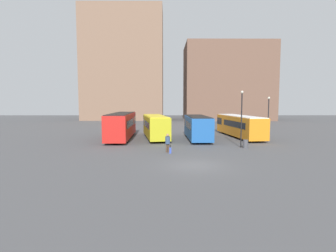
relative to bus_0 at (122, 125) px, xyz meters
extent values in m
plane|color=#4C4C4F|center=(7.94, -14.94, -1.82)|extent=(160.00, 160.00, 0.00)
cube|color=#7F604C|center=(-6.06, 39.64, 13.31)|extent=(21.79, 11.13, 30.25)
cube|color=brown|center=(22.74, 39.64, 8.49)|extent=(23.38, 14.53, 20.62)
cube|color=red|center=(0.00, -0.10, -0.06)|extent=(2.86, 11.94, 3.00)
cube|color=black|center=(-0.12, 4.76, 0.32)|extent=(2.66, 2.24, 1.14)
cube|color=black|center=(0.03, -1.17, 0.32)|extent=(2.78, 7.66, 0.90)
cube|color=black|center=(0.00, -0.10, 1.48)|extent=(2.65, 11.69, 0.08)
cylinder|color=black|center=(-0.09, 3.58, -1.34)|extent=(2.48, 1.01, 0.95)
cylinder|color=black|center=(0.10, -3.78, -1.34)|extent=(2.48, 1.01, 0.95)
cube|color=gold|center=(4.43, 0.04, -0.21)|extent=(4.01, 10.08, 2.65)
cube|color=black|center=(3.77, 4.01, 0.12)|extent=(2.75, 2.19, 1.01)
cube|color=black|center=(4.57, -0.83, 0.12)|extent=(3.47, 6.60, 0.79)
cube|color=yellow|center=(4.43, 0.04, 1.15)|extent=(3.79, 9.86, 0.08)
cylinder|color=black|center=(3.93, 3.04, -1.30)|extent=(2.49, 1.39, 1.02)
cylinder|color=black|center=(4.92, -2.96, -1.30)|extent=(2.49, 1.39, 1.02)
cube|color=#1E56A3|center=(9.81, -1.05, -0.22)|extent=(2.71, 9.18, 2.67)
cube|color=black|center=(9.74, 2.69, 0.11)|extent=(2.60, 1.74, 1.01)
cube|color=black|center=(9.83, -1.87, 0.11)|extent=(2.67, 5.89, 0.80)
cube|color=black|center=(9.81, -1.05, 1.16)|extent=(2.50, 8.99, 0.08)
cylinder|color=black|center=(9.76, 1.78, -1.34)|extent=(2.44, 1.00, 0.95)
cylinder|color=black|center=(9.87, -3.88, -1.34)|extent=(2.44, 1.00, 0.95)
cube|color=orange|center=(15.89, 1.55, -0.26)|extent=(3.86, 12.16, 2.60)
cube|color=black|center=(15.32, 6.41, 0.06)|extent=(2.77, 2.47, 0.99)
cube|color=black|center=(16.01, 0.48, 0.06)|extent=(3.39, 7.89, 0.78)
cube|color=white|center=(15.89, 1.55, 1.08)|extent=(3.63, 11.90, 0.08)
cylinder|color=black|center=(15.46, 5.23, -1.35)|extent=(2.49, 1.20, 0.93)
cylinder|color=black|center=(16.32, -2.13, -1.35)|extent=(2.49, 1.20, 0.93)
cylinder|color=#4C3828|center=(5.89, -9.75, -1.41)|extent=(0.16, 0.16, 0.81)
cylinder|color=#4C3828|center=(6.07, -9.75, -1.41)|extent=(0.16, 0.16, 0.81)
cylinder|color=#334766|center=(5.98, -9.75, -0.66)|extent=(0.46, 0.46, 0.70)
sphere|color=#9E7051|center=(5.98, -9.75, -0.18)|extent=(0.26, 0.26, 0.26)
cube|color=#334CB2|center=(6.22, -10.20, -1.54)|extent=(0.20, 0.33, 0.55)
cube|color=black|center=(6.22, -10.32, -1.14)|extent=(0.11, 0.03, 0.25)
cylinder|color=black|center=(13.67, -7.09, 1.03)|extent=(0.12, 0.12, 5.69)
sphere|color=beige|center=(13.67, -7.09, 3.96)|extent=(0.28, 0.28, 0.28)
cylinder|color=black|center=(18.12, -2.85, 0.77)|extent=(0.12, 0.12, 5.17)
sphere|color=beige|center=(18.12, -2.85, 3.44)|extent=(0.28, 0.28, 0.28)
cylinder|color=#47474C|center=(14.07, -7.38, -1.39)|extent=(0.52, 0.52, 0.85)
camera|label=1|loc=(5.87, -34.19, 2.84)|focal=28.00mm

